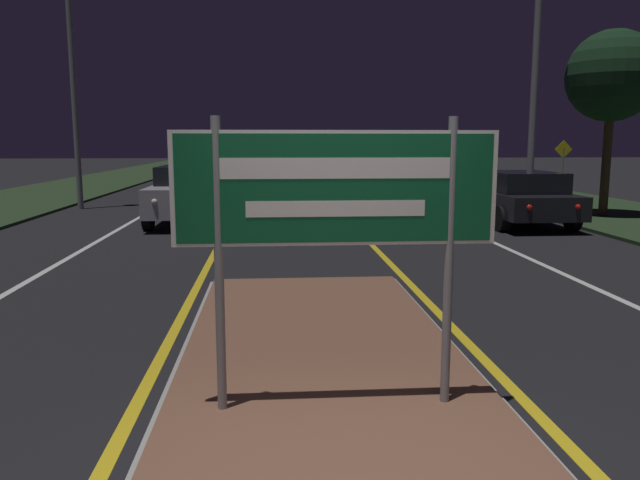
# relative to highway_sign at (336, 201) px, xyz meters

# --- Properties ---
(median_island) EXTENTS (2.78, 9.23, 0.10)m
(median_island) POSITION_rel_highway_sign_xyz_m (0.00, 0.00, -1.63)
(median_island) COLOR #999993
(median_island) RESTS_ON ground_plane
(verge_left) EXTENTS (5.00, 100.00, 0.08)m
(verge_left) POSITION_rel_highway_sign_xyz_m (-9.50, 18.53, -1.63)
(verge_left) COLOR #23381E
(verge_left) RESTS_ON ground_plane
(verge_right) EXTENTS (5.00, 100.00, 0.08)m
(verge_right) POSITION_rel_highway_sign_xyz_m (9.50, 18.53, -1.63)
(verge_right) COLOR #23381E
(verge_right) RESTS_ON ground_plane
(centre_line_yellow_left) EXTENTS (0.12, 70.00, 0.01)m
(centre_line_yellow_left) POSITION_rel_highway_sign_xyz_m (-1.58, 23.53, -1.67)
(centre_line_yellow_left) COLOR gold
(centre_line_yellow_left) RESTS_ON ground_plane
(centre_line_yellow_right) EXTENTS (0.12, 70.00, 0.01)m
(centre_line_yellow_right) POSITION_rel_highway_sign_xyz_m (1.58, 23.53, -1.67)
(centre_line_yellow_right) COLOR gold
(centre_line_yellow_right) RESTS_ON ground_plane
(lane_line_white_left) EXTENTS (0.12, 70.00, 0.01)m
(lane_line_white_left) POSITION_rel_highway_sign_xyz_m (-4.20, 23.53, -1.67)
(lane_line_white_left) COLOR silver
(lane_line_white_left) RESTS_ON ground_plane
(lane_line_white_right) EXTENTS (0.12, 70.00, 0.01)m
(lane_line_white_right) POSITION_rel_highway_sign_xyz_m (4.20, 23.53, -1.67)
(lane_line_white_right) COLOR silver
(lane_line_white_right) RESTS_ON ground_plane
(edge_line_white_left) EXTENTS (0.10, 70.00, 0.01)m
(edge_line_white_left) POSITION_rel_highway_sign_xyz_m (-7.20, 23.53, -1.67)
(edge_line_white_left) COLOR silver
(edge_line_white_left) RESTS_ON ground_plane
(edge_line_white_right) EXTENTS (0.10, 70.00, 0.01)m
(edge_line_white_right) POSITION_rel_highway_sign_xyz_m (7.20, 23.53, -1.67)
(edge_line_white_right) COLOR silver
(edge_line_white_right) RESTS_ON ground_plane
(highway_sign) EXTENTS (2.39, 0.07, 2.19)m
(highway_sign) POSITION_rel_highway_sign_xyz_m (0.00, 0.00, 0.00)
(highway_sign) COLOR gray
(highway_sign) RESTS_ON median_island
(streetlight_left_near) EXTENTS (0.54, 0.54, 9.15)m
(streetlight_left_near) POSITION_rel_highway_sign_xyz_m (-6.53, 15.69, 4.32)
(streetlight_left_near) COLOR gray
(streetlight_left_near) RESTS_ON ground_plane
(car_receding_0) EXTENTS (1.95, 4.31, 1.36)m
(car_receding_0) POSITION_rel_highway_sign_xyz_m (5.82, 10.96, -0.96)
(car_receding_0) COLOR black
(car_receding_0) RESTS_ON ground_plane
(car_receding_1) EXTENTS (1.84, 4.55, 1.42)m
(car_receding_1) POSITION_rel_highway_sign_xyz_m (5.70, 19.22, -0.91)
(car_receding_1) COLOR #4C514C
(car_receding_1) RESTS_ON ground_plane
(car_receding_2) EXTENTS (1.86, 4.66, 1.44)m
(car_receding_2) POSITION_rel_highway_sign_xyz_m (6.00, 29.43, -0.90)
(car_receding_2) COLOR silver
(car_receding_2) RESTS_ON ground_plane
(car_receding_3) EXTENTS (2.01, 4.27, 1.33)m
(car_receding_3) POSITION_rel_highway_sign_xyz_m (2.41, 41.50, -0.96)
(car_receding_3) COLOR #4C514C
(car_receding_3) RESTS_ON ground_plane
(car_approaching_0) EXTENTS (1.95, 4.07, 1.48)m
(car_approaching_0) POSITION_rel_highway_sign_xyz_m (-2.57, 11.87, -0.89)
(car_approaching_0) COLOR #B7B7BC
(car_approaching_0) RESTS_ON ground_plane
(car_approaching_1) EXTENTS (1.87, 4.23, 1.40)m
(car_approaching_1) POSITION_rel_highway_sign_xyz_m (-2.40, 27.13, -0.94)
(car_approaching_1) COLOR silver
(car_approaching_1) RESTS_ON ground_plane
(car_approaching_2) EXTENTS (1.93, 4.28, 1.49)m
(car_approaching_2) POSITION_rel_highway_sign_xyz_m (-5.61, 42.95, -0.89)
(car_approaching_2) COLOR black
(car_approaching_2) RESTS_ON ground_plane
(warning_sign) EXTENTS (0.60, 0.06, 2.08)m
(warning_sign) POSITION_rel_highway_sign_xyz_m (9.32, 15.90, -0.33)
(warning_sign) COLOR gray
(warning_sign) RESTS_ON verge_right
(roadside_palm_right) EXTENTS (2.46, 2.46, 5.02)m
(roadside_palm_right) POSITION_rel_highway_sign_xyz_m (8.75, 12.12, 2.17)
(roadside_palm_right) COLOR #4C3823
(roadside_palm_right) RESTS_ON verge_right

